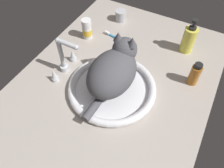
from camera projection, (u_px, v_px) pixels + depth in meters
countertop at (114, 84)px, 98.28cm from camera, size 114.44×81.53×3.00cm
sink_basin at (112, 88)px, 93.44cm from camera, size 37.44×37.44×3.16cm
faucet at (64, 59)px, 95.79cm from camera, size 17.23×11.86×18.58cm
cat at (114, 69)px, 86.62cm from camera, size 35.29×18.45×19.42cm
soap_pump_bottle at (189, 39)px, 104.57cm from camera, size 6.16×6.16×17.80cm
metal_jar at (121, 16)px, 122.87cm from camera, size 6.08×6.08×6.06cm
pill_bottle at (87, 29)px, 112.26cm from camera, size 4.95×4.95×10.61cm
amber_bottle at (195, 74)px, 92.95cm from camera, size 4.40×4.40×11.41cm
toothbrush at (119, 39)px, 114.22cm from camera, size 3.62×19.23×1.70cm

